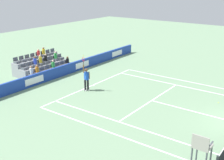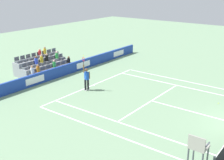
{
  "view_description": "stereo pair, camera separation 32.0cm",
  "coord_description": "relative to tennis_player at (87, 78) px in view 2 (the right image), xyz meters",
  "views": [
    {
      "loc": [
        17.27,
        2.71,
        8.11
      ],
      "look_at": [
        0.6,
        -9.47,
        1.1
      ],
      "focal_mm": 47.0,
      "sensor_mm": 36.0,
      "label": 1
    },
    {
      "loc": [
        17.07,
        2.97,
        8.11
      ],
      "look_at": [
        0.6,
        -9.47,
        1.1
      ],
      "focal_mm": 47.0,
      "sensor_mm": 36.0,
      "label": 2
    }
  ],
  "objects": [
    {
      "name": "line_doubles_sideline_left",
      "position": [
        4.28,
        5.53,
        -0.99
      ],
      "size": [
        0.1,
        11.89,
        0.01
      ],
      "primitive_type": "cube",
      "color": "white",
      "rests_on": "ground"
    },
    {
      "name": "line_centre_mark",
      "position": [
        -1.21,
        -0.32,
        -0.99
      ],
      "size": [
        0.1,
        0.2,
        0.01
      ],
      "primitive_type": "cube",
      "color": "white",
      "rests_on": "ground"
    },
    {
      "name": "umpire_chair",
      "position": [
        5.55,
        11.01,
        0.53
      ],
      "size": [
        0.7,
        0.7,
        2.34
      ],
      "color": "#474C54",
      "rests_on": "ground"
    },
    {
      "name": "line_baseline",
      "position": [
        -1.21,
        -0.42,
        -0.99
      ],
      "size": [
        10.97,
        0.1,
        0.01
      ],
      "primitive_type": "cube",
      "color": "white",
      "rests_on": "ground"
    },
    {
      "name": "line_doubles_sideline_right",
      "position": [
        -6.69,
        5.53,
        -0.99
      ],
      "size": [
        0.1,
        11.89,
        0.01
      ],
      "primitive_type": "cube",
      "color": "white",
      "rests_on": "ground"
    },
    {
      "name": "line_service",
      "position": [
        -1.21,
        5.07,
        -0.99
      ],
      "size": [
        8.23,
        0.1,
        0.01
      ],
      "primitive_type": "cube",
      "color": "white",
      "rests_on": "ground"
    },
    {
      "name": "line_singles_sideline_left",
      "position": [
        2.91,
        5.53,
        -0.99
      ],
      "size": [
        0.1,
        11.89,
        0.01
      ],
      "primitive_type": "cube",
      "color": "white",
      "rests_on": "ground"
    },
    {
      "name": "sponsor_barrier",
      "position": [
        -1.21,
        -4.19,
        -0.52
      ],
      "size": [
        23.16,
        0.22,
        0.95
      ],
      "color": "#193899",
      "rests_on": "ground"
    },
    {
      "name": "loose_tennis_ball",
      "position": [
        -3.58,
        9.05,
        -0.96
      ],
      "size": [
        0.07,
        0.07,
        0.07
      ],
      "primitive_type": "sphere",
      "color": "#D1E533",
      "rests_on": "ground"
    },
    {
      "name": "stadium_stand",
      "position": [
        -1.21,
        -6.49,
        -0.44
      ],
      "size": [
        4.96,
        2.85,
        2.14
      ],
      "color": "gray",
      "rests_on": "ground"
    },
    {
      "name": "line_singles_sideline_right",
      "position": [
        -5.32,
        5.53,
        -0.99
      ],
      "size": [
        0.1,
        11.89,
        0.01
      ],
      "primitive_type": "cube",
      "color": "white",
      "rests_on": "ground"
    },
    {
      "name": "tennis_player",
      "position": [
        0.0,
        0.0,
        0.0
      ],
      "size": [
        0.51,
        0.43,
        2.85
      ],
      "color": "black",
      "rests_on": "ground"
    },
    {
      "name": "line_centre_service",
      "position": [
        -1.21,
        8.27,
        -0.99
      ],
      "size": [
        0.1,
        6.4,
        0.01
      ],
      "primitive_type": "cube",
      "color": "white",
      "rests_on": "ground"
    }
  ]
}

